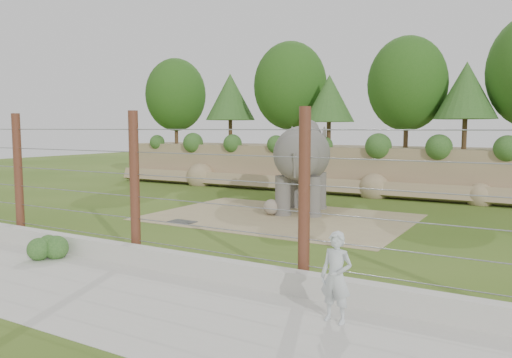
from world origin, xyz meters
The scene contains 11 objects.
ground centered at (0.00, 0.00, 0.00)m, with size 90.00×90.00×0.00m, color #375816.
back_embankment centered at (0.59, 12.68, 3.97)m, with size 30.00×5.52×8.77m.
dirt_patch centered at (0.50, 3.00, 0.01)m, with size 10.00×7.00×0.02m, color #99835F.
drain_grate centered at (-2.16, 0.20, 0.04)m, with size 1.00×0.60×0.03m, color #262628.
elephant centered at (0.70, 4.63, 1.90)m, with size 2.01×4.69×3.80m, color #605B55, non-canonical shape.
stone_ball centered at (-0.01, 3.25, 0.34)m, with size 0.64×0.64×0.64m, color gray.
retaining_wall centered at (0.00, -5.00, 0.25)m, with size 26.00×0.35×0.50m, color beige.
walkway centered at (0.00, -7.00, 0.01)m, with size 26.00×4.00×0.01m, color beige.
barrier_fence centered at (0.00, -4.50, 2.00)m, with size 20.26×0.26×4.00m.
walkway_shrub centered at (-2.00, -5.80, 0.34)m, with size 0.66×0.66×0.66m, color #28581F.
zookeeper centered at (6.35, -6.04, 0.85)m, with size 0.61×0.40×1.67m, color #B1B7BB.
Camera 1 is at (9.51, -14.37, 3.53)m, focal length 35.00 mm.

